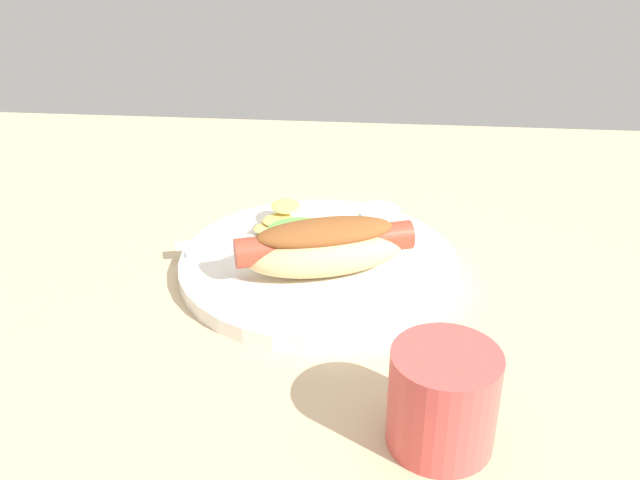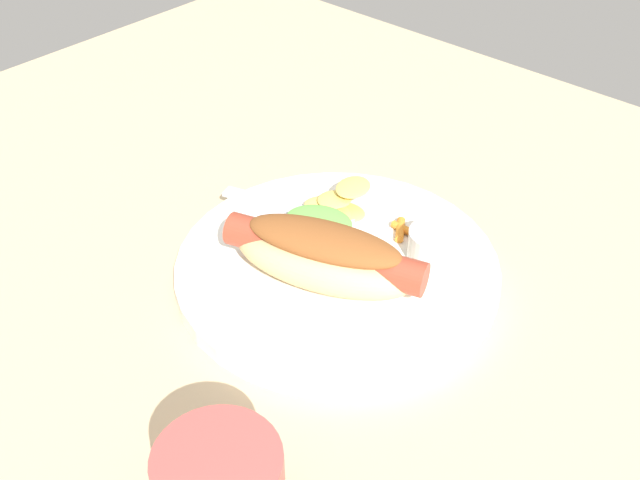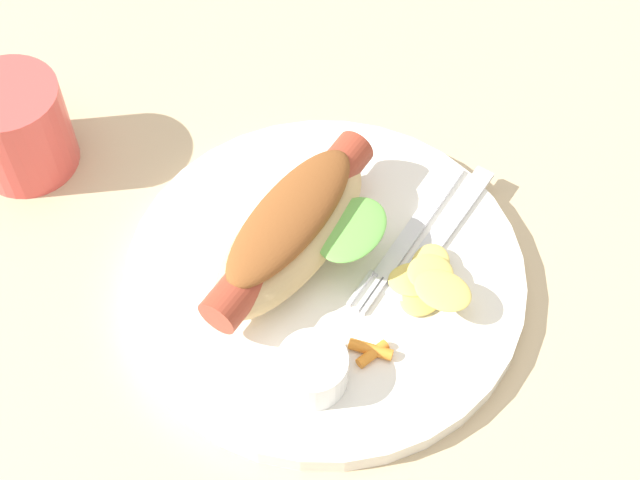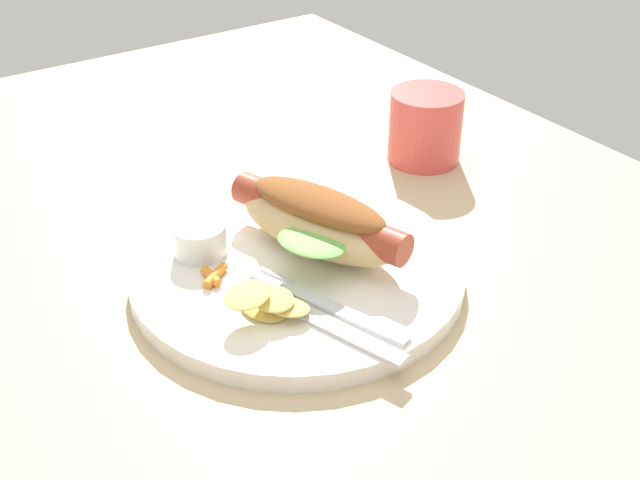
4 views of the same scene
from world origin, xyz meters
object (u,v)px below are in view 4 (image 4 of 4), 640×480
plate (297,270)px  fork (330,307)px  hot_dog (318,220)px  sauce_ramekin (200,239)px  drinking_cup (425,127)px  carrot_garnish (214,276)px  chips_pile (268,302)px  knife (329,325)px

plate → fork: bearing=-11.7°
plate → hot_dog: hot_dog is taller
sauce_ramekin → drinking_cup: 29.83cm
sauce_ramekin → carrot_garnish: (4.19, -0.97, -1.01)cm
chips_pile → knife: bearing=35.8°
plate → carrot_garnish: carrot_garnish is taller
hot_dog → carrot_garnish: bearing=66.5°
plate → sauce_ramekin: (-5.88, -6.06, 2.19)cm
hot_dog → sauce_ramekin: bearing=41.5°
knife → carrot_garnish: bearing=4.9°
carrot_garnish → plate: bearing=76.5°
hot_dog → knife: hot_dog is taller
chips_pile → drinking_cup: drinking_cup is taller
chips_pile → drinking_cup: bearing=118.2°
hot_dog → carrot_garnish: (-0.84, -9.69, -2.46)cm
fork → carrot_garnish: 10.23cm
hot_dog → sauce_ramekin: size_ratio=3.77×
sauce_ramekin → chips_pile: (10.50, 0.44, -0.29)cm
carrot_garnish → drinking_cup: 31.77cm
knife → drinking_cup: drinking_cup is taller
sauce_ramekin → drinking_cup: bearing=99.7°
sauce_ramekin → carrot_garnish: sauce_ramekin is taller
knife → chips_pile: size_ratio=1.86×
sauce_ramekin → fork: 13.62cm
hot_dog → knife: size_ratio=1.29×
plate → chips_pile: 7.52cm
hot_dog → chips_pile: 10.08cm
hot_dog → fork: (7.72, -4.09, -2.64)cm
chips_pile → carrot_garnish: size_ratio=2.47×
knife → hot_dog: bearing=-47.2°
chips_pile → hot_dog: bearing=123.4°
hot_dog → fork: hot_dog is taller
sauce_ramekin → carrot_garnish: 4.42cm
fork → drinking_cup: 30.54cm
hot_dog → plate: bearing=89.1°
carrot_garnish → chips_pile: bearing=12.5°
hot_dog → drinking_cup: 22.99cm
sauce_ramekin → knife: (14.54, 3.35, -1.21)cm
carrot_garnish → drinking_cup: bearing=106.9°
fork → knife: size_ratio=1.06×
chips_pile → carrot_garnish: 6.50cm
plate → drinking_cup: (-10.90, 23.33, 3.03)cm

